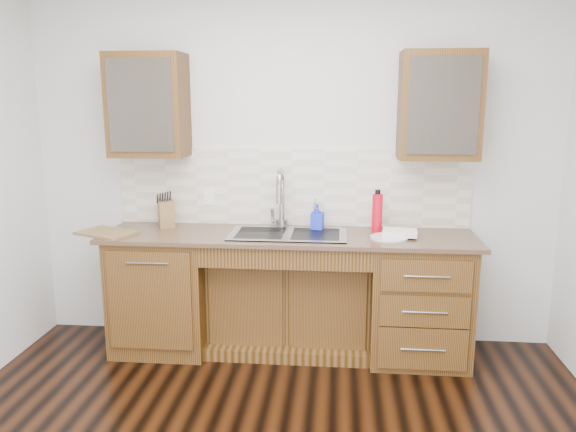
# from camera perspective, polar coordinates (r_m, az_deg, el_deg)

# --- Properties ---
(wall_back) EXTENTS (4.00, 0.10, 2.70)m
(wall_back) POSITION_cam_1_polar(r_m,az_deg,el_deg) (4.36, 0.49, 4.94)
(wall_back) COLOR silver
(wall_back) RESTS_ON ground
(base_cabinet_left) EXTENTS (0.70, 0.62, 0.88)m
(base_cabinet_left) POSITION_cam_1_polar(r_m,az_deg,el_deg) (4.40, -12.46, -7.45)
(base_cabinet_left) COLOR #593014
(base_cabinet_left) RESTS_ON ground
(base_cabinet_center) EXTENTS (1.20, 0.44, 0.70)m
(base_cabinet_center) POSITION_cam_1_polar(r_m,az_deg,el_deg) (4.33, 0.16, -8.75)
(base_cabinet_center) COLOR #593014
(base_cabinet_center) RESTS_ON ground
(base_cabinet_right) EXTENTS (0.70, 0.62, 0.88)m
(base_cabinet_right) POSITION_cam_1_polar(r_m,az_deg,el_deg) (4.24, 13.07, -8.23)
(base_cabinet_right) COLOR #593014
(base_cabinet_right) RESTS_ON ground
(countertop) EXTENTS (2.70, 0.65, 0.03)m
(countertop) POSITION_cam_1_polar(r_m,az_deg,el_deg) (4.07, 0.03, -2.06)
(countertop) COLOR #84705B
(countertop) RESTS_ON base_cabinet_left
(backsplash) EXTENTS (2.70, 0.02, 0.59)m
(backsplash) POSITION_cam_1_polar(r_m,az_deg,el_deg) (4.32, 0.42, 2.93)
(backsplash) COLOR beige
(backsplash) RESTS_ON wall_back
(sink) EXTENTS (0.84, 0.46, 0.19)m
(sink) POSITION_cam_1_polar(r_m,az_deg,el_deg) (4.07, 0.01, -3.07)
(sink) COLOR #9E9EA5
(sink) RESTS_ON countertop
(faucet) EXTENTS (0.04, 0.04, 0.40)m
(faucet) POSITION_cam_1_polar(r_m,az_deg,el_deg) (4.24, -0.64, 1.47)
(faucet) COLOR #999993
(faucet) RESTS_ON countertop
(filter_tap) EXTENTS (0.02, 0.02, 0.24)m
(filter_tap) POSITION_cam_1_polar(r_m,az_deg,el_deg) (4.25, 2.73, 0.38)
(filter_tap) COLOR #999993
(filter_tap) RESTS_ON countertop
(upper_cabinet_left) EXTENTS (0.55, 0.34, 0.75)m
(upper_cabinet_left) POSITION_cam_1_polar(r_m,az_deg,el_deg) (4.33, -14.00, 10.85)
(upper_cabinet_left) COLOR #593014
(upper_cabinet_left) RESTS_ON wall_back
(upper_cabinet_right) EXTENTS (0.55, 0.34, 0.75)m
(upper_cabinet_right) POSITION_cam_1_polar(r_m,az_deg,el_deg) (4.15, 15.11, 10.77)
(upper_cabinet_right) COLOR #593014
(upper_cabinet_right) RESTS_ON wall_back
(outlet_left) EXTENTS (0.08, 0.01, 0.12)m
(outlet_left) POSITION_cam_1_polar(r_m,az_deg,el_deg) (4.42, -8.02, 1.91)
(outlet_left) COLOR white
(outlet_left) RESTS_ON backsplash
(outlet_right) EXTENTS (0.08, 0.01, 0.12)m
(outlet_right) POSITION_cam_1_polar(r_m,az_deg,el_deg) (4.31, 9.04, 1.63)
(outlet_right) COLOR white
(outlet_right) RESTS_ON backsplash
(soap_bottle) EXTENTS (0.10, 0.10, 0.20)m
(soap_bottle) POSITION_cam_1_polar(r_m,az_deg,el_deg) (4.18, 3.00, -0.12)
(soap_bottle) COLOR #1C30D7
(soap_bottle) RESTS_ON countertop
(water_bottle) EXTENTS (0.10, 0.10, 0.28)m
(water_bottle) POSITION_cam_1_polar(r_m,az_deg,el_deg) (4.17, 9.05, 0.33)
(water_bottle) COLOR red
(water_bottle) RESTS_ON countertop
(plate) EXTENTS (0.35, 0.35, 0.01)m
(plate) POSITION_cam_1_polar(r_m,az_deg,el_deg) (4.00, 10.23, -2.16)
(plate) COLOR silver
(plate) RESTS_ON countertop
(dish_towel) EXTENTS (0.26, 0.20, 0.04)m
(dish_towel) POSITION_cam_1_polar(r_m,az_deg,el_deg) (4.05, 11.30, -1.66)
(dish_towel) COLOR white
(dish_towel) RESTS_ON plate
(knife_block) EXTENTS (0.18, 0.21, 0.20)m
(knife_block) POSITION_cam_1_polar(r_m,az_deg,el_deg) (4.40, -12.27, 0.28)
(knife_block) COLOR olive
(knife_block) RESTS_ON countertop
(cutting_board) EXTENTS (0.47, 0.41, 0.02)m
(cutting_board) POSITION_cam_1_polar(r_m,az_deg,el_deg) (4.28, -17.95, -1.62)
(cutting_board) COLOR #966747
(cutting_board) RESTS_ON countertop
(cup_left_a) EXTENTS (0.15, 0.15, 0.09)m
(cup_left_a) POSITION_cam_1_polar(r_m,az_deg,el_deg) (4.38, -15.67, 10.04)
(cup_left_a) COLOR silver
(cup_left_a) RESTS_ON upper_cabinet_left
(cup_left_b) EXTENTS (0.11, 0.11, 0.10)m
(cup_left_b) POSITION_cam_1_polar(r_m,az_deg,el_deg) (4.29, -12.38, 10.27)
(cup_left_b) COLOR silver
(cup_left_b) RESTS_ON upper_cabinet_left
(cup_right_a) EXTENTS (0.14, 0.14, 0.09)m
(cup_right_a) POSITION_cam_1_polar(r_m,az_deg,el_deg) (4.13, 13.75, 10.07)
(cup_right_a) COLOR silver
(cup_right_a) RESTS_ON upper_cabinet_right
(cup_right_b) EXTENTS (0.11, 0.11, 0.08)m
(cup_right_b) POSITION_cam_1_polar(r_m,az_deg,el_deg) (4.16, 15.64, 9.94)
(cup_right_b) COLOR white
(cup_right_b) RESTS_ON upper_cabinet_right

